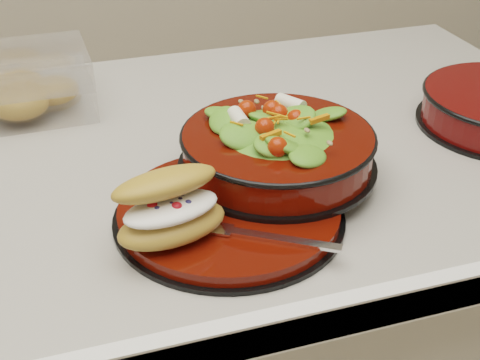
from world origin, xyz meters
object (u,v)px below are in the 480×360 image
object	(u,v)px
croissant	(170,207)
fork	(263,236)
pastry_box	(18,86)
salad_bowl	(278,141)
dinner_plate	(230,213)

from	to	relation	value
croissant	fork	bearing A→B (deg)	-33.65
croissant	fork	xyz separation A→B (m)	(0.09, -0.04, -0.03)
pastry_box	salad_bowl	bearing A→B (deg)	-46.76
croissant	fork	world-z (taller)	croissant
salad_bowl	fork	world-z (taller)	salad_bowl
salad_bowl	fork	distance (m)	0.16
dinner_plate	fork	world-z (taller)	fork
croissant	dinner_plate	bearing A→B (deg)	11.62
dinner_plate	fork	xyz separation A→B (m)	(0.02, -0.07, 0.01)
dinner_plate	croissant	bearing A→B (deg)	-156.11
fork	pastry_box	bearing A→B (deg)	60.91
dinner_plate	salad_bowl	xyz separation A→B (m)	(0.08, 0.07, 0.05)
dinner_plate	salad_bowl	world-z (taller)	salad_bowl
salad_bowl	fork	xyz separation A→B (m)	(-0.07, -0.14, -0.04)
croissant	pastry_box	bearing A→B (deg)	97.16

